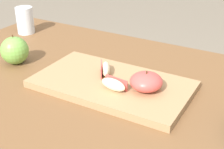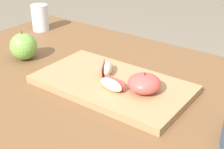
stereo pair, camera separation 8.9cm
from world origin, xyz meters
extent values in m
cube|color=brown|center=(0.00, 0.00, 0.72)|extent=(1.29, 0.81, 0.03)
cube|color=brown|center=(-0.58, 0.35, 0.35)|extent=(0.06, 0.06, 0.71)
cube|color=#A37F56|center=(0.01, 0.01, 0.75)|extent=(0.43, 0.24, 0.02)
ellipsoid|color=#D14C47|center=(0.11, 0.01, 0.78)|extent=(0.09, 0.09, 0.05)
cylinder|color=#4C3319|center=(0.11, 0.01, 0.81)|extent=(0.00, 0.00, 0.01)
ellipsoid|color=beige|center=(-0.03, 0.04, 0.77)|extent=(0.06, 0.08, 0.03)
cube|color=#D14C47|center=(-0.04, 0.04, 0.77)|extent=(0.04, 0.06, 0.03)
ellipsoid|color=beige|center=(0.04, -0.03, 0.77)|extent=(0.08, 0.03, 0.03)
cube|color=#D14C47|center=(0.04, -0.02, 0.77)|extent=(0.07, 0.01, 0.03)
sphere|color=#70AD47|center=(-0.34, 0.00, 0.78)|extent=(0.09, 0.09, 0.09)
cylinder|color=#4C3319|center=(-0.34, 0.00, 0.83)|extent=(0.00, 0.00, 0.01)
cylinder|color=silver|center=(-0.52, 0.24, 0.79)|extent=(0.07, 0.07, 0.10)
camera|label=1|loc=(0.40, -0.68, 1.18)|focal=51.92mm
camera|label=2|loc=(0.47, -0.63, 1.18)|focal=51.92mm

